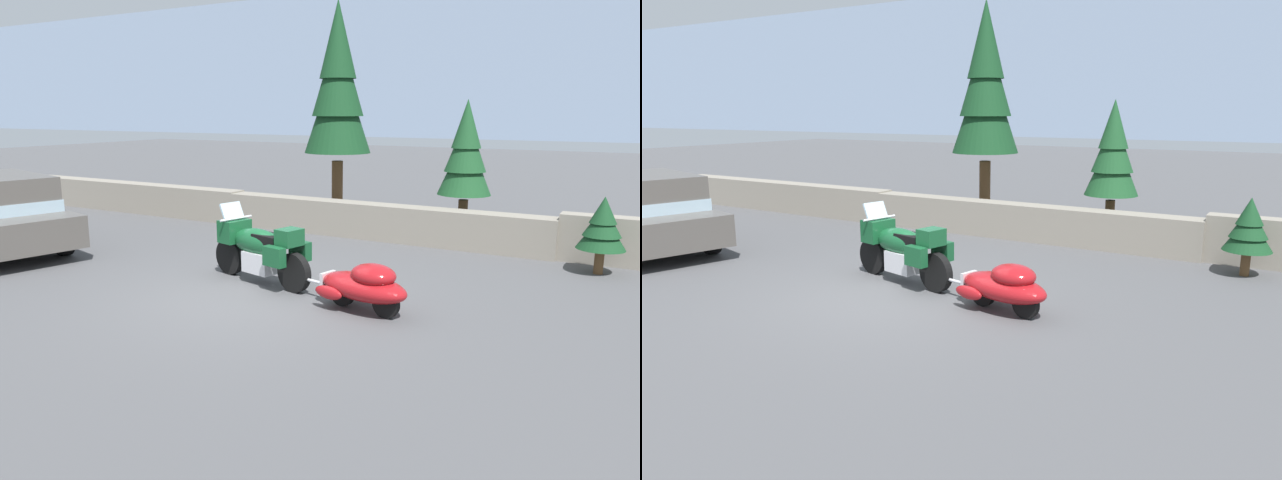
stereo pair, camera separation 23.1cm
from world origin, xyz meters
TOP-DOWN VIEW (x-y plane):
  - ground_plane at (0.00, 0.00)m, footprint 80.00×80.00m
  - stone_guard_wall at (-0.49, 5.02)m, footprint 24.00×0.60m
  - distant_ridgeline at (0.00, 95.05)m, footprint 240.00×80.00m
  - touring_motorcycle at (-0.28, 0.70)m, footprint 2.28×1.06m
  - car_shaped_trailer at (1.96, 0.17)m, footprint 2.23×1.04m
  - suv_at_left_edge at (-6.55, -0.09)m, footprint 5.14×3.12m
  - pine_tree_tall at (-1.78, 6.45)m, footprint 1.73×1.73m
  - pine_tree_secondary at (1.75, 5.99)m, footprint 1.22×1.22m
  - pine_sapling_near at (4.82, 4.19)m, footprint 0.86×0.86m

SIDE VIEW (x-z plane):
  - ground_plane at x=0.00m, z-range 0.00..0.00m
  - car_shaped_trailer at x=1.96m, z-range 0.03..0.79m
  - stone_guard_wall at x=-0.49m, z-range -0.04..0.91m
  - touring_motorcycle at x=-0.28m, z-range -0.04..1.29m
  - suv_at_left_edge at x=-6.55m, z-range 0.03..1.66m
  - pine_sapling_near at x=4.82m, z-range 0.18..1.62m
  - pine_tree_secondary at x=1.75m, z-range 0.40..3.60m
  - pine_tree_tall at x=-1.78m, z-range 0.72..6.40m
  - distant_ridgeline at x=0.00m, z-range 0.00..16.00m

